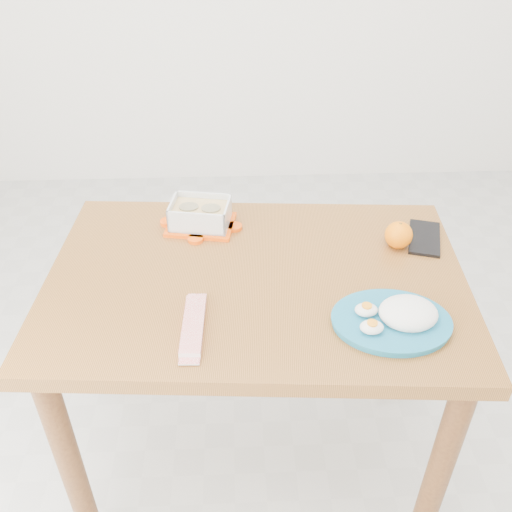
{
  "coord_description": "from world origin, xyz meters",
  "views": [
    {
      "loc": [
        -0.07,
        -1.23,
        1.62
      ],
      "look_at": [
        -0.03,
        -0.13,
        0.81
      ],
      "focal_mm": 40.0,
      "sensor_mm": 36.0,
      "label": 1
    }
  ],
  "objects_px": {
    "dining_table": "(256,312)",
    "rice_plate": "(397,317)",
    "food_container": "(200,215)",
    "orange_fruit": "(399,235)",
    "smartphone": "(424,238)"
  },
  "relations": [
    {
      "from": "food_container",
      "to": "smartphone",
      "type": "bearing_deg",
      "value": 1.25
    },
    {
      "from": "orange_fruit",
      "to": "rice_plate",
      "type": "height_order",
      "value": "orange_fruit"
    },
    {
      "from": "dining_table",
      "to": "rice_plate",
      "type": "distance_m",
      "value": 0.38
    },
    {
      "from": "orange_fruit",
      "to": "smartphone",
      "type": "relative_size",
      "value": 0.45
    },
    {
      "from": "food_container",
      "to": "rice_plate",
      "type": "xyz_separation_m",
      "value": [
        0.44,
        -0.41,
        -0.01
      ]
    },
    {
      "from": "rice_plate",
      "to": "food_container",
      "type": "bearing_deg",
      "value": 141.6
    },
    {
      "from": "orange_fruit",
      "to": "smartphone",
      "type": "distance_m",
      "value": 0.09
    },
    {
      "from": "smartphone",
      "to": "orange_fruit",
      "type": "bearing_deg",
      "value": -144.28
    },
    {
      "from": "food_container",
      "to": "smartphone",
      "type": "height_order",
      "value": "food_container"
    },
    {
      "from": "dining_table",
      "to": "smartphone",
      "type": "distance_m",
      "value": 0.49
    },
    {
      "from": "smartphone",
      "to": "dining_table",
      "type": "bearing_deg",
      "value": -146.94
    },
    {
      "from": "orange_fruit",
      "to": "food_container",
      "type": "bearing_deg",
      "value": 167.23
    },
    {
      "from": "orange_fruit",
      "to": "rice_plate",
      "type": "bearing_deg",
      "value": -104.11
    },
    {
      "from": "dining_table",
      "to": "food_container",
      "type": "distance_m",
      "value": 0.31
    },
    {
      "from": "dining_table",
      "to": "smartphone",
      "type": "relative_size",
      "value": 6.71
    }
  ]
}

